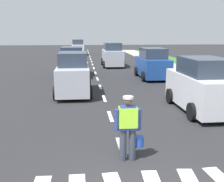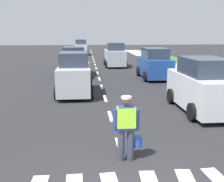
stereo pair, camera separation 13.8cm
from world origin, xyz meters
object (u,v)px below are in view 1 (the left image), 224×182
(car_oncoming_lead, at_px, (73,75))
(car_outgoing_far, at_px, (112,55))
(car_oncoming_second, at_px, (72,62))
(car_oncoming_third, at_px, (78,48))
(car_parked_curbside, at_px, (202,86))
(road_worker, at_px, (129,125))
(car_parked_far, at_px, (152,64))

(car_oncoming_lead, xyz_separation_m, car_outgoing_far, (3.36, 12.04, 0.03))
(car_outgoing_far, xyz_separation_m, car_oncoming_second, (-3.62, -5.59, -0.05))
(car_oncoming_second, bearing_deg, car_oncoming_third, 89.41)
(car_outgoing_far, bearing_deg, car_oncoming_second, -122.94)
(car_oncoming_lead, distance_m, car_parked_curbside, 6.55)
(road_worker, relative_size, car_outgoing_far, 0.40)
(road_worker, height_order, car_oncoming_third, car_oncoming_third)
(car_parked_curbside, bearing_deg, car_oncoming_third, 100.13)
(car_oncoming_lead, distance_m, car_parked_far, 7.13)
(car_outgoing_far, bearing_deg, car_parked_curbside, -82.83)
(car_oncoming_second, distance_m, car_parked_far, 5.93)
(car_parked_curbside, xyz_separation_m, car_parked_far, (0.04, 8.44, -0.04))
(road_worker, bearing_deg, car_oncoming_second, 97.31)
(car_outgoing_far, height_order, car_parked_far, car_outgoing_far)
(car_oncoming_third, bearing_deg, car_outgoing_far, -76.69)
(car_oncoming_third, bearing_deg, car_oncoming_second, -90.59)
(car_oncoming_lead, xyz_separation_m, car_parked_far, (5.40, 4.66, -0.03))
(car_oncoming_lead, distance_m, car_oncoming_third, 26.47)
(car_outgoing_far, distance_m, car_parked_curbside, 15.95)
(car_oncoming_lead, bearing_deg, car_parked_far, 40.81)
(car_parked_curbside, distance_m, car_parked_far, 8.44)
(car_oncoming_third, xyz_separation_m, car_parked_curbside, (5.41, -30.25, 0.01))
(road_worker, height_order, car_parked_far, car_parked_far)
(car_outgoing_far, xyz_separation_m, car_parked_far, (2.04, -7.38, -0.05))
(car_oncoming_third, bearing_deg, road_worker, -87.26)
(car_oncoming_lead, bearing_deg, car_oncoming_third, 90.11)
(road_worker, distance_m, car_outgoing_far, 20.15)
(car_oncoming_lead, bearing_deg, car_parked_curbside, -35.23)
(car_outgoing_far, distance_m, car_oncoming_third, 14.83)
(car_outgoing_far, height_order, car_parked_curbside, car_outgoing_far)
(car_oncoming_second, bearing_deg, car_parked_curbside, -61.26)
(car_parked_far, bearing_deg, road_worker, -106.66)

